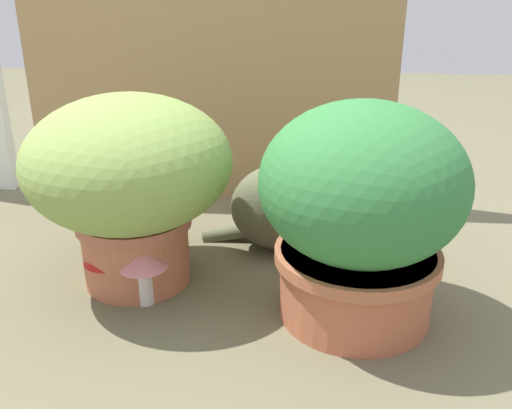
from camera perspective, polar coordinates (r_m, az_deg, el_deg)
The scene contains 7 objects.
ground_plane at distance 1.28m, azimuth -7.30°, elevation -7.75°, with size 6.00×6.00×0.00m, color #666148.
cardboard_backdrop at distance 1.64m, azimuth -4.99°, elevation 17.38°, with size 1.08×0.03×1.00m, color #A58355.
grass_planter at distance 1.21m, azimuth -12.72°, elevation 2.90°, with size 0.43×0.43×0.42m.
leafy_planter at distance 1.07m, azimuth 10.63°, elevation -0.36°, with size 0.39×0.39×0.44m.
cat at distance 1.37m, azimuth 3.54°, elevation 0.17°, with size 0.38×0.19×0.32m.
mushroom_ornament_pink at distance 1.17m, azimuth -11.42°, elevation -5.87°, with size 0.10×0.10×0.13m.
mushroom_ornament_red at distance 1.23m, azimuth -14.84°, elevation -5.08°, with size 0.10×0.10×0.12m.
Camera 1 is at (0.25, -1.08, 0.64)m, focal length 39.29 mm.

